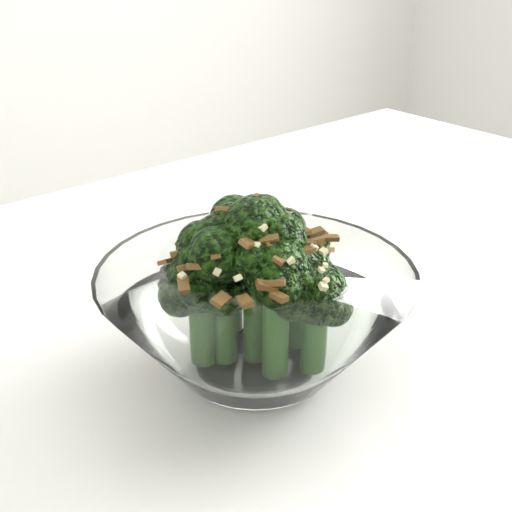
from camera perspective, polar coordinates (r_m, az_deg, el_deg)
table at (r=0.53m, az=0.96°, el=-14.82°), size 1.31×0.98×0.75m
broccoli_dish at (r=0.46m, az=0.04°, el=-4.14°), size 0.20×0.20×0.13m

